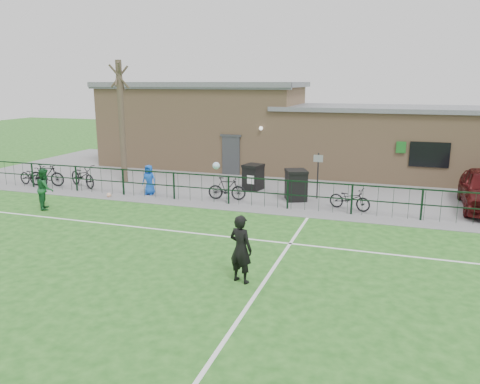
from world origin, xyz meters
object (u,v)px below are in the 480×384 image
(bicycle_c, at_px, (83,176))
(ball_ground, at_px, (109,195))
(bicycle_a, at_px, (34,176))
(bicycle_e, at_px, (350,199))
(bicycle_b, at_px, (47,175))
(sign_post, at_px, (318,176))
(bare_tree, at_px, (122,123))
(spectator_child, at_px, (149,180))
(bicycle_d, at_px, (227,189))
(wheelie_bin_left, at_px, (253,178))
(outfield_player, at_px, (45,189))
(wheelie_bin_right, at_px, (296,186))

(bicycle_c, bearing_deg, ball_ground, -95.38)
(bicycle_a, distance_m, bicycle_e, 15.11)
(bicycle_a, height_order, bicycle_b, bicycle_b)
(sign_post, relative_size, ball_ground, 9.92)
(bare_tree, bearing_deg, spectator_child, -38.94)
(bicycle_a, relative_size, bicycle_e, 1.08)
(bicycle_a, xyz_separation_m, bicycle_d, (9.94, 0.29, 0.01))
(wheelie_bin_left, distance_m, bicycle_c, 8.24)
(bare_tree, bearing_deg, bicycle_e, -9.25)
(bicycle_d, distance_m, spectator_child, 3.66)
(bicycle_c, xyz_separation_m, bicycle_d, (7.48, -0.21, -0.05))
(bicycle_b, relative_size, bicycle_d, 1.11)
(ball_ground, bearing_deg, bicycle_c, 149.69)
(bare_tree, distance_m, bicycle_e, 11.79)
(bare_tree, bearing_deg, ball_ground, -70.27)
(bicycle_d, relative_size, ball_ground, 8.09)
(bicycle_c, height_order, bicycle_e, bicycle_c)
(bicycle_b, xyz_separation_m, bicycle_c, (1.76, 0.42, 0.00))
(bare_tree, distance_m, spectator_child, 4.02)
(bicycle_a, distance_m, outfield_player, 4.85)
(wheelie_bin_right, height_order, bicycle_d, wheelie_bin_right)
(bicycle_e, height_order, outfield_player, outfield_player)
(bare_tree, bearing_deg, bicycle_c, -127.11)
(bicycle_e, bearing_deg, bicycle_c, 106.02)
(bare_tree, bearing_deg, sign_post, -2.62)
(bicycle_a, bearing_deg, ball_ground, -93.54)
(wheelie_bin_right, bearing_deg, spectator_child, 165.38)
(bicycle_b, bearing_deg, outfield_player, -149.16)
(outfield_player, bearing_deg, bicycle_e, -107.23)
(sign_post, relative_size, bicycle_d, 1.23)
(bicycle_c, bearing_deg, bicycle_e, -65.84)
(wheelie_bin_left, height_order, bicycle_a, wheelie_bin_left)
(bicycle_d, distance_m, ball_ground, 5.26)
(wheelie_bin_left, height_order, bicycle_e, wheelie_bin_left)
(bicycle_b, xyz_separation_m, bicycle_e, (14.39, 0.25, -0.10))
(bicycle_d, distance_m, outfield_player, 7.35)
(sign_post, distance_m, bicycle_c, 11.20)
(bicycle_d, height_order, bicycle_e, bicycle_d)
(bare_tree, height_order, bicycle_d, bare_tree)
(wheelie_bin_left, relative_size, bicycle_e, 0.66)
(bicycle_a, height_order, spectator_child, spectator_child)
(bicycle_a, height_order, outfield_player, outfield_player)
(wheelie_bin_right, bearing_deg, bicycle_e, -43.79)
(wheelie_bin_right, distance_m, sign_post, 1.06)
(bicycle_a, bearing_deg, bicycle_c, -71.73)
(wheelie_bin_left, relative_size, bicycle_d, 0.69)
(bicycle_e, xyz_separation_m, outfield_player, (-11.56, -3.63, 0.36))
(sign_post, distance_m, bicycle_a, 13.71)
(wheelie_bin_left, xyz_separation_m, bicycle_d, (-0.51, -2.21, -0.07))
(bicycle_e, bearing_deg, spectator_child, 108.21)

